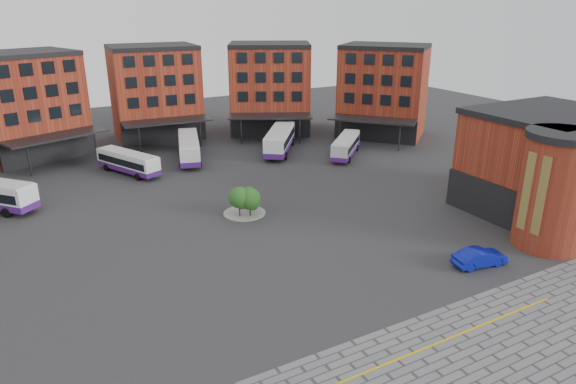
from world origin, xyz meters
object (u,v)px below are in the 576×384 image
bus_c (128,162)px  blue_car (480,257)px  bus_e (280,139)px  bus_f (346,146)px  bus_d (189,148)px  tree_island (246,199)px

bus_c → blue_car: 44.24m
bus_e → bus_f: size_ratio=1.31×
bus_d → blue_car: bus_d is taller
bus_c → bus_e: size_ratio=0.87×
bus_d → bus_f: bus_d is taller
tree_island → blue_car: bearing=-56.8°
bus_c → blue_car: (20.12, -39.39, -0.77)m
bus_c → bus_d: bus_d is taller
blue_car → bus_e: bearing=7.1°
bus_d → bus_c: bearing=-150.0°
bus_c → bus_d: size_ratio=0.85×
tree_island → bus_c: 21.45m
bus_d → blue_car: 42.97m
bus_e → blue_car: (-1.78, -38.95, -1.12)m
bus_f → blue_car: bearing=-59.7°
blue_car → bus_c: bearing=36.8°
tree_island → bus_e: 24.39m
bus_e → bus_c: bearing=-144.4°
tree_island → bus_c: bearing=110.4°
bus_d → bus_e: (13.06, -2.49, 0.12)m
tree_island → bus_f: (21.61, 13.10, -0.24)m
bus_d → bus_f: bearing=-7.2°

